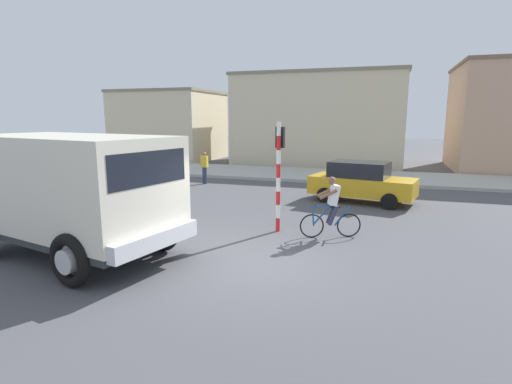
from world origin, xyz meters
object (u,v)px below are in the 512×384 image
Objects in this scene: truck_foreground at (72,188)px; traffic_light_pole at (279,161)px; cyclist at (331,207)px; car_red_near at (361,182)px; pedestrian_near_kerb at (204,167)px.

traffic_light_pole is (4.13, 3.62, 0.40)m from truck_foreground.
truck_foreground is 6.69m from cyclist.
truck_foreground is 5.51m from traffic_light_pole.
truck_foreground is at bearing -125.59° from car_red_near.
cyclist is 0.40× the size of car_red_near.
cyclist is at bearing -95.20° from car_red_near.
car_red_near is at bearing 84.80° from cyclist.
cyclist reaches higher than pedestrian_near_kerb.
traffic_light_pole reaches higher than pedestrian_near_kerb.
traffic_light_pole reaches higher than cyclist.
truck_foreground reaches higher than pedestrian_near_kerb.
truck_foreground reaches higher than cyclist.
cyclist is at bearing -7.99° from traffic_light_pole.
traffic_light_pole is at bearing 41.24° from truck_foreground.
traffic_light_pole reaches higher than truck_foreground.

